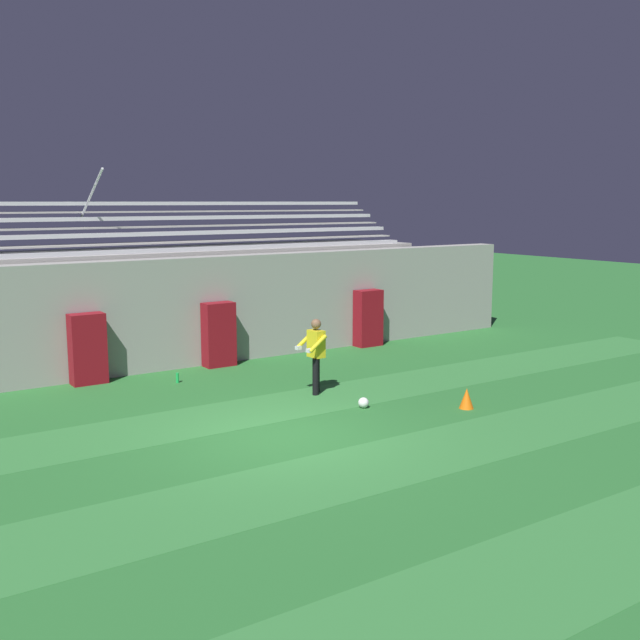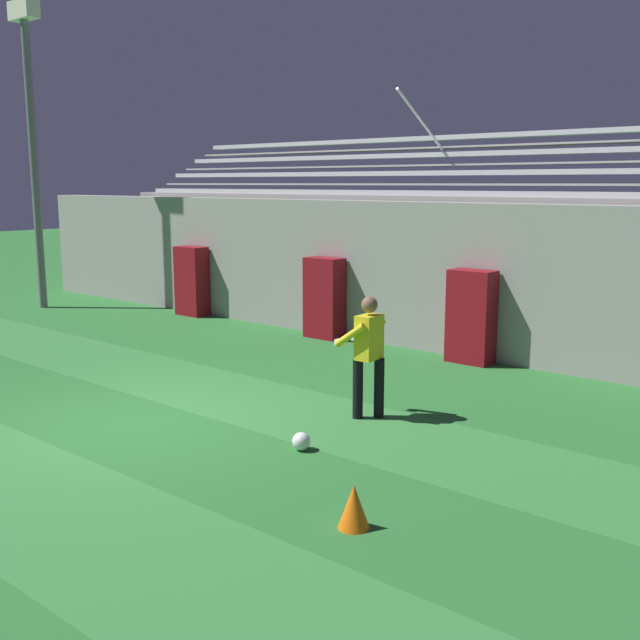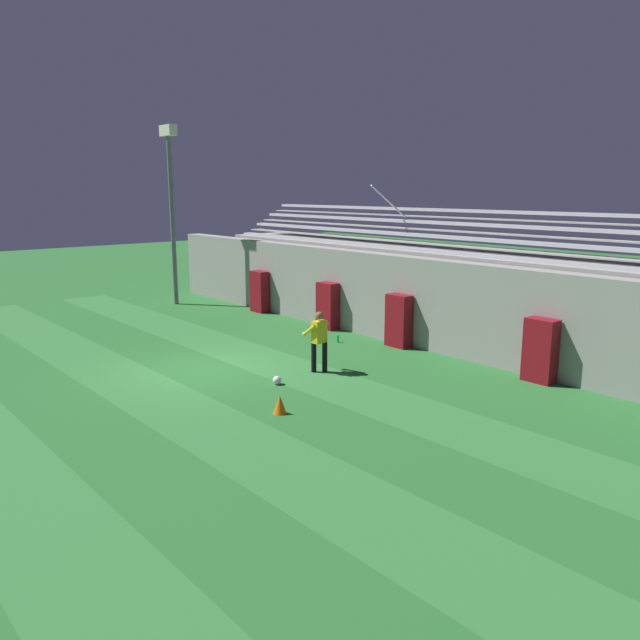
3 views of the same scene
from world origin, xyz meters
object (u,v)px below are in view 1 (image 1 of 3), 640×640
Objects in this scene: padding_pillar_gate_right at (219,334)px; water_bottle at (177,378)px; padding_pillar_far_right at (368,318)px; traffic_cone at (467,398)px; padding_pillar_gate_left at (88,349)px; soccer_ball at (363,403)px; goalkeeper at (316,351)px.

water_bottle is (-1.64, -1.09, -0.71)m from padding_pillar_gate_right.
traffic_cone is (-2.47, -6.48, -0.62)m from padding_pillar_far_right.
padding_pillar_gate_left is 7.52× the size of soccer_ball.
traffic_cone is at bearing -48.34° from padding_pillar_gate_left.
goalkeeper is 6.96× the size of water_bottle.
water_bottle reaches higher than soccer_ball.
padding_pillar_gate_right is at bearing 33.68° from water_bottle.
soccer_ball is 0.52× the size of traffic_cone.
traffic_cone is 1.75× the size of water_bottle.
padding_pillar_gate_left is 1.00× the size of padding_pillar_gate_right.
water_bottle is at bearing 129.01° from goalkeeper.
soccer_ball is 0.92× the size of water_bottle.
padding_pillar_far_right is 6.62m from water_bottle.
padding_pillar_gate_left is 6.89× the size of water_bottle.
padding_pillar_far_right is at bearing 0.00° from padding_pillar_gate_right.
goalkeeper reaches higher than padding_pillar_gate_right.
soccer_ball is at bearing -128.59° from padding_pillar_far_right.
padding_pillar_gate_right is 2.09m from water_bottle.
padding_pillar_gate_left is 8.23m from padding_pillar_far_right.
goalkeeper reaches higher than padding_pillar_gate_left.
padding_pillar_far_right reaches higher than traffic_cone.
water_bottle is (-2.29, 4.17, 0.01)m from soccer_ball.
padding_pillar_gate_right is 1.00× the size of padding_pillar_far_right.
goalkeeper reaches higher than water_bottle.
traffic_cone reaches higher than water_bottle.
soccer_ball is 2.12m from traffic_cone.
water_bottle is (1.74, -1.09, -0.71)m from padding_pillar_gate_left.
goalkeeper reaches higher than traffic_cone.
goalkeeper is at bearing -43.90° from padding_pillar_gate_left.
goalkeeper is 3.42m from traffic_cone.
padding_pillar_gate_right is 7.52× the size of soccer_ball.
padding_pillar_far_right is 5.74m from goalkeeper.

